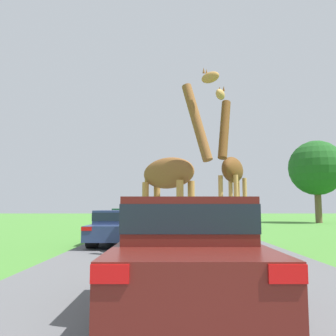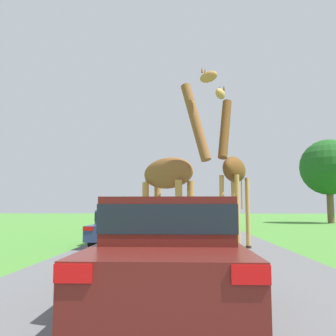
{
  "view_description": "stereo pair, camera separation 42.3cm",
  "coord_description": "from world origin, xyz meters",
  "px_view_note": "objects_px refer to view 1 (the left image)",
  "views": [
    {
      "loc": [
        -0.35,
        -0.11,
        1.36
      ],
      "look_at": [
        -0.34,
        10.27,
        2.52
      ],
      "focal_mm": 38.0,
      "sensor_mm": 36.0,
      "label": 1
    },
    {
      "loc": [
        0.08,
        -0.1,
        1.36
      ],
      "look_at": [
        -0.34,
        10.27,
        2.52
      ],
      "focal_mm": 38.0,
      "sensor_mm": 36.0,
      "label": 2
    }
  ],
  "objects_px": {
    "giraffe_companion": "(231,170)",
    "car_far_ahead": "(180,215)",
    "giraffe_near_road": "(171,176)",
    "car_queue_left": "(205,221)",
    "car_lead_maroon": "(186,250)",
    "car_queue_right": "(204,217)",
    "car_rear_follower": "(127,219)",
    "car_verge_right": "(119,226)",
    "tree_right_cluster": "(316,168)"
  },
  "relations": [
    {
      "from": "car_far_ahead",
      "to": "car_verge_right",
      "type": "relative_size",
      "value": 0.98
    },
    {
      "from": "car_queue_right",
      "to": "tree_right_cluster",
      "type": "height_order",
      "value": "tree_right_cluster"
    },
    {
      "from": "car_lead_maroon",
      "to": "tree_right_cluster",
      "type": "height_order",
      "value": "tree_right_cluster"
    },
    {
      "from": "car_queue_left",
      "to": "car_rear_follower",
      "type": "bearing_deg",
      "value": 139.9
    },
    {
      "from": "car_queue_left",
      "to": "car_verge_right",
      "type": "relative_size",
      "value": 1.12
    },
    {
      "from": "car_queue_right",
      "to": "car_queue_left",
      "type": "relative_size",
      "value": 0.99
    },
    {
      "from": "giraffe_companion",
      "to": "car_lead_maroon",
      "type": "bearing_deg",
      "value": 98.03
    },
    {
      "from": "car_rear_follower",
      "to": "giraffe_companion",
      "type": "bearing_deg",
      "value": -63.64
    },
    {
      "from": "giraffe_near_road",
      "to": "car_lead_maroon",
      "type": "distance_m",
      "value": 5.54
    },
    {
      "from": "car_queue_left",
      "to": "car_rear_follower",
      "type": "distance_m",
      "value": 5.33
    },
    {
      "from": "car_queue_right",
      "to": "car_verge_right",
      "type": "xyz_separation_m",
      "value": [
        -4.14,
        -9.52,
        -0.06
      ]
    },
    {
      "from": "car_queue_right",
      "to": "car_queue_left",
      "type": "height_order",
      "value": "car_queue_right"
    },
    {
      "from": "giraffe_near_road",
      "to": "car_queue_right",
      "type": "distance_m",
      "value": 12.91
    },
    {
      "from": "car_lead_maroon",
      "to": "car_verge_right",
      "type": "distance_m",
      "value": 8.69
    },
    {
      "from": "giraffe_near_road",
      "to": "giraffe_companion",
      "type": "xyz_separation_m",
      "value": [
        1.98,
        1.3,
        0.3
      ]
    },
    {
      "from": "car_verge_right",
      "to": "car_lead_maroon",
      "type": "bearing_deg",
      "value": -76.27
    },
    {
      "from": "car_far_ahead",
      "to": "car_verge_right",
      "type": "bearing_deg",
      "value": -100.54
    },
    {
      "from": "car_rear_follower",
      "to": "tree_right_cluster",
      "type": "xyz_separation_m",
      "value": [
        15.61,
        11.14,
        4.16
      ]
    },
    {
      "from": "car_far_ahead",
      "to": "car_lead_maroon",
      "type": "bearing_deg",
      "value": -91.81
    },
    {
      "from": "giraffe_near_road",
      "to": "car_verge_right",
      "type": "bearing_deg",
      "value": -106.51
    },
    {
      "from": "tree_right_cluster",
      "to": "car_verge_right",
      "type": "bearing_deg",
      "value": -129.72
    },
    {
      "from": "giraffe_companion",
      "to": "car_verge_right",
      "type": "xyz_separation_m",
      "value": [
        -3.9,
        1.8,
        -1.89
      ]
    },
    {
      "from": "car_lead_maroon",
      "to": "car_rear_follower",
      "type": "height_order",
      "value": "car_lead_maroon"
    },
    {
      "from": "car_lead_maroon",
      "to": "tree_right_cluster",
      "type": "xyz_separation_m",
      "value": [
        13.06,
        26.64,
        4.07
      ]
    },
    {
      "from": "giraffe_companion",
      "to": "car_queue_right",
      "type": "distance_m",
      "value": 11.47
    },
    {
      "from": "car_verge_right",
      "to": "tree_right_cluster",
      "type": "height_order",
      "value": "tree_right_cluster"
    },
    {
      "from": "car_verge_right",
      "to": "tree_right_cluster",
      "type": "xyz_separation_m",
      "value": [
        15.12,
        18.2,
        4.18
      ]
    },
    {
      "from": "giraffe_companion",
      "to": "car_far_ahead",
      "type": "distance_m",
      "value": 17.0
    },
    {
      "from": "car_queue_right",
      "to": "car_queue_left",
      "type": "bearing_deg",
      "value": -95.39
    },
    {
      "from": "car_lead_maroon",
      "to": "car_rear_follower",
      "type": "distance_m",
      "value": 15.71
    },
    {
      "from": "giraffe_near_road",
      "to": "tree_right_cluster",
      "type": "bearing_deg",
      "value": -170.04
    },
    {
      "from": "car_lead_maroon",
      "to": "car_queue_left",
      "type": "height_order",
      "value": "car_lead_maroon"
    },
    {
      "from": "giraffe_near_road",
      "to": "car_rear_follower",
      "type": "height_order",
      "value": "giraffe_near_road"
    },
    {
      "from": "giraffe_companion",
      "to": "car_far_ahead",
      "type": "relative_size",
      "value": 1.24
    },
    {
      "from": "giraffe_companion",
      "to": "car_lead_maroon",
      "type": "distance_m",
      "value": 7.11
    },
    {
      "from": "car_lead_maroon",
      "to": "car_far_ahead",
      "type": "relative_size",
      "value": 0.98
    },
    {
      "from": "giraffe_near_road",
      "to": "car_queue_left",
      "type": "height_order",
      "value": "giraffe_near_road"
    },
    {
      "from": "car_queue_right",
      "to": "giraffe_near_road",
      "type": "bearing_deg",
      "value": -99.99
    },
    {
      "from": "giraffe_companion",
      "to": "car_queue_right",
      "type": "relative_size",
      "value": 1.1
    },
    {
      "from": "giraffe_companion",
      "to": "car_queue_left",
      "type": "bearing_deg",
      "value": -63.19
    },
    {
      "from": "giraffe_companion",
      "to": "car_queue_left",
      "type": "relative_size",
      "value": 1.08
    },
    {
      "from": "car_verge_right",
      "to": "car_rear_follower",
      "type": "bearing_deg",
      "value": 93.97
    },
    {
      "from": "giraffe_companion",
      "to": "tree_right_cluster",
      "type": "xyz_separation_m",
      "value": [
        11.22,
        20.0,
        2.29
      ]
    },
    {
      "from": "giraffe_companion",
      "to": "car_rear_follower",
      "type": "xyz_separation_m",
      "value": [
        -4.39,
        8.86,
        -1.87
      ]
    },
    {
      "from": "car_verge_right",
      "to": "car_rear_follower",
      "type": "height_order",
      "value": "car_rear_follower"
    },
    {
      "from": "car_rear_follower",
      "to": "tree_right_cluster",
      "type": "height_order",
      "value": "tree_right_cluster"
    },
    {
      "from": "car_queue_left",
      "to": "car_rear_follower",
      "type": "relative_size",
      "value": 1.11
    },
    {
      "from": "giraffe_companion",
      "to": "car_lead_maroon",
      "type": "xyz_separation_m",
      "value": [
        -1.84,
        -6.64,
        -1.78
      ]
    },
    {
      "from": "car_rear_follower",
      "to": "car_queue_right",
      "type": "bearing_deg",
      "value": 27.95
    },
    {
      "from": "car_queue_left",
      "to": "tree_right_cluster",
      "type": "relative_size",
      "value": 0.64
    }
  ]
}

